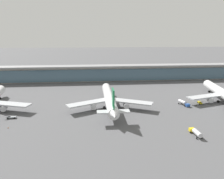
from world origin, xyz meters
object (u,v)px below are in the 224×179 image
(airliner_centre_stand, at_px, (109,99))
(service_truck_near_nose_grey, at_px, (11,117))
(airliner_right_stand, at_px, (223,94))
(safety_cone_delta, at_px, (8,128))
(service_truck_by_tail_yellow, at_px, (200,103))
(service_truck_under_wing_blue, at_px, (183,103))
(service_truck_on_taxiway_yellow, at_px, (196,132))

(airliner_centre_stand, distance_m, service_truck_near_nose_grey, 55.52)
(airliner_right_stand, distance_m, safety_cone_delta, 130.27)
(service_truck_by_tail_yellow, bearing_deg, airliner_centre_stand, -178.38)
(airliner_centre_stand, bearing_deg, service_truck_near_nose_grey, -166.66)
(safety_cone_delta, bearing_deg, service_truck_by_tail_yellow, 13.74)
(airliner_centre_stand, distance_m, safety_cone_delta, 57.05)
(airliner_centre_stand, distance_m, airliner_right_stand, 75.98)
(service_truck_by_tail_yellow, bearing_deg, service_truck_under_wing_blue, -171.65)
(service_truck_under_wing_blue, xyz_separation_m, service_truck_by_tail_yellow, (11.90, 1.75, -0.90))
(service_truck_by_tail_yellow, xyz_separation_m, service_truck_on_taxiway_yellow, (-23.86, -43.04, 0.90))
(service_truck_under_wing_blue, distance_m, safety_cone_delta, 101.16)
(service_truck_by_tail_yellow, height_order, service_truck_on_taxiway_yellow, service_truck_on_taxiway_yellow)
(safety_cone_delta, bearing_deg, service_truck_near_nose_grey, 103.16)
(service_truck_under_wing_blue, distance_m, service_truck_on_taxiway_yellow, 42.99)
(service_truck_by_tail_yellow, bearing_deg, safety_cone_delta, -166.26)
(service_truck_on_taxiway_yellow, bearing_deg, service_truck_near_nose_grey, 162.16)
(service_truck_on_taxiway_yellow, bearing_deg, service_truck_under_wing_blue, 73.84)
(airliner_right_stand, height_order, service_truck_near_nose_grey, airliner_right_stand)
(service_truck_under_wing_blue, distance_m, service_truck_by_tail_yellow, 12.06)
(service_truck_near_nose_grey, bearing_deg, service_truck_by_tail_yellow, 7.29)
(airliner_centre_stand, relative_size, service_truck_near_nose_grey, 9.67)
(airliner_right_stand, distance_m, service_truck_on_taxiway_yellow, 61.36)
(service_truck_near_nose_grey, relative_size, service_truck_on_taxiway_yellow, 0.80)
(service_truck_near_nose_grey, distance_m, service_truck_by_tail_yellow, 113.71)
(airliner_right_stand, bearing_deg, airliner_centre_stand, -176.73)
(airliner_centre_stand, height_order, service_truck_on_taxiway_yellow, airliner_centre_stand)
(airliner_centre_stand, height_order, service_truck_under_wing_blue, airliner_centre_stand)
(service_truck_near_nose_grey, distance_m, service_truck_under_wing_blue, 101.69)
(airliner_right_stand, relative_size, service_truck_by_tail_yellow, 9.62)
(service_truck_by_tail_yellow, height_order, safety_cone_delta, service_truck_by_tail_yellow)
(service_truck_near_nose_grey, bearing_deg, service_truck_under_wing_blue, 7.16)
(service_truck_near_nose_grey, bearing_deg, airliner_centre_stand, 13.34)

